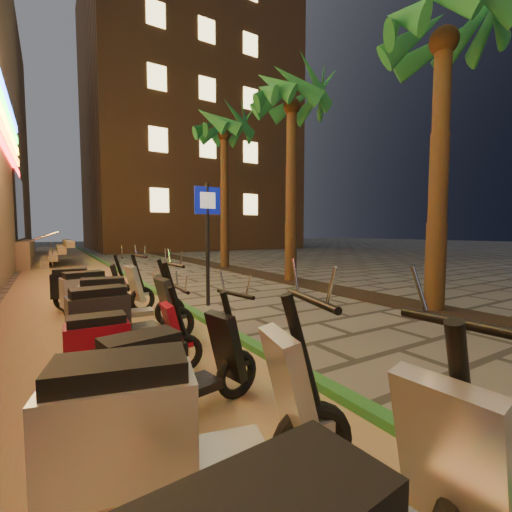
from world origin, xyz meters
TOP-DOWN VIEW (x-y plane):
  - ground at (0.00, 0.00)m, footprint 120.00×120.00m
  - parking_strip at (-2.60, 10.00)m, footprint 3.40×60.00m
  - green_curb at (-0.90, 10.00)m, footprint 0.18×60.00m
  - planting_strip at (3.60, 5.00)m, footprint 1.20×40.00m
  - apartment_block at (9.00, 32.00)m, footprint 18.00×16.06m
  - palm_b at (3.60, 2.00)m, footprint 2.97×3.02m
  - palm_c at (3.60, 7.00)m, footprint 2.97×3.02m
  - palm_d at (3.60, 12.00)m, footprint 2.97×3.02m
  - pedestrian_sign at (-0.30, 4.87)m, footprint 0.60×0.10m
  - scooter_4 at (-2.74, -0.31)m, footprint 1.83×0.87m
  - scooter_5 at (-2.48, 0.64)m, footprint 1.56×0.68m
  - scooter_6 at (-2.69, 1.69)m, footprint 1.46×0.51m
  - scooter_7 at (-2.53, 2.68)m, footprint 1.73×0.61m
  - scooter_8 at (-2.34, 3.74)m, footprint 1.69×0.65m
  - scooter_9 at (-2.53, 4.77)m, footprint 1.73×0.73m
  - scooter_10 at (-2.70, 5.82)m, footprint 1.65×0.70m

SIDE VIEW (x-z plane):
  - ground at x=0.00m, z-range 0.00..0.00m
  - parking_strip at x=-2.60m, z-range 0.00..0.01m
  - planting_strip at x=3.60m, z-range 0.00..0.02m
  - green_curb at x=-0.90m, z-range 0.00..0.10m
  - scooter_6 at x=-2.69m, z-range -0.07..0.96m
  - scooter_5 at x=-2.48m, z-range -0.07..1.03m
  - scooter_10 at x=-2.70m, z-range -0.08..1.08m
  - scooter_8 at x=-2.34m, z-range -0.08..1.11m
  - scooter_9 at x=-2.53m, z-range -0.08..1.13m
  - scooter_7 at x=-2.53m, z-range -0.08..1.14m
  - scooter_4 at x=-2.74m, z-range -0.08..1.20m
  - pedestrian_sign at x=-0.30m, z-range 0.40..3.11m
  - palm_b at x=3.60m, z-range 2.18..8.84m
  - palm_c at x=3.60m, z-range 2.27..9.18m
  - palm_d at x=3.60m, z-range 2.36..9.53m
  - apartment_block at x=9.00m, z-range 0.00..25.00m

